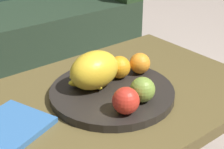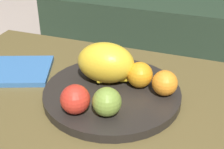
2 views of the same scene
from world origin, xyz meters
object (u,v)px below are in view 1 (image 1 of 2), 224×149
object	(u,v)px
apple_front	(142,90)
magazine	(0,133)
fruit_bowl	(112,92)
apple_left	(127,100)
orange_front	(140,63)
banana_bunch	(92,76)
coffee_table	(97,112)
orange_left	(119,67)
melon_large_front	(94,70)

from	to	relation	value
apple_front	magazine	size ratio (longest dim) A/B	0.30
fruit_bowl	apple_front	xyz separation A→B (m)	(0.03, -0.11, 0.05)
fruit_bowl	apple_front	world-z (taller)	apple_front
apple_left	orange_front	bearing A→B (deg)	39.22
orange_front	magazine	bearing A→B (deg)	-179.19
fruit_bowl	magazine	xyz separation A→B (m)	(-0.35, 0.02, -0.00)
fruit_bowl	banana_bunch	world-z (taller)	banana_bunch
coffee_table	banana_bunch	distance (m)	0.12
apple_front	apple_left	bearing A→B (deg)	-166.68
apple_front	banana_bunch	world-z (taller)	apple_front
banana_bunch	magazine	bearing A→B (deg)	-172.22
banana_bunch	orange_front	bearing A→B (deg)	-12.43
coffee_table	orange_left	size ratio (longest dim) A/B	14.38
coffee_table	apple_left	world-z (taller)	apple_left
coffee_table	melon_large_front	bearing A→B (deg)	62.21
coffee_table	orange_front	world-z (taller)	orange_front
fruit_bowl	coffee_table	bearing A→B (deg)	169.47
coffee_table	apple_front	xyz separation A→B (m)	(0.08, -0.12, 0.11)
orange_front	apple_front	xyz separation A→B (m)	(-0.12, -0.14, 0.00)
orange_left	banana_bunch	bearing A→B (deg)	168.04
orange_front	banana_bunch	bearing A→B (deg)	167.57
orange_front	melon_large_front	bearing A→B (deg)	175.16
magazine	coffee_table	bearing A→B (deg)	-22.91
melon_large_front	orange_front	bearing A→B (deg)	-4.84
apple_left	magazine	world-z (taller)	apple_left
banana_bunch	orange_left	bearing A→B (deg)	-11.96
fruit_bowl	melon_large_front	bearing A→B (deg)	128.36
melon_large_front	magazine	world-z (taller)	melon_large_front
apple_left	magazine	distance (m)	0.34
fruit_bowl	orange_front	size ratio (longest dim) A/B	5.52
apple_front	fruit_bowl	bearing A→B (deg)	103.14
magazine	melon_large_front	bearing A→B (deg)	-16.73
orange_front	orange_left	world-z (taller)	orange_left
magazine	apple_left	bearing A→B (deg)	-46.53
coffee_table	fruit_bowl	distance (m)	0.08
melon_large_front	orange_front	xyz separation A→B (m)	(0.18, -0.01, -0.02)
orange_left	magazine	distance (m)	0.43
apple_left	banana_bunch	distance (m)	0.19
orange_front	apple_front	bearing A→B (deg)	-130.23
apple_left	magazine	bearing A→B (deg)	154.13
coffee_table	orange_left	bearing A→B (deg)	16.85
apple_left	magazine	size ratio (longest dim) A/B	0.30
coffee_table	orange_front	xyz separation A→B (m)	(0.19, 0.02, 0.11)
fruit_bowl	orange_front	distance (m)	0.15
melon_large_front	apple_front	bearing A→B (deg)	-68.57
fruit_bowl	orange_front	world-z (taller)	orange_front
orange_front	banana_bunch	size ratio (longest dim) A/B	0.41
fruit_bowl	orange_left	xyz separation A→B (m)	(0.07, 0.05, 0.05)
melon_large_front	apple_front	size ratio (longest dim) A/B	2.25
fruit_bowl	banana_bunch	xyz separation A→B (m)	(-0.03, 0.07, 0.04)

